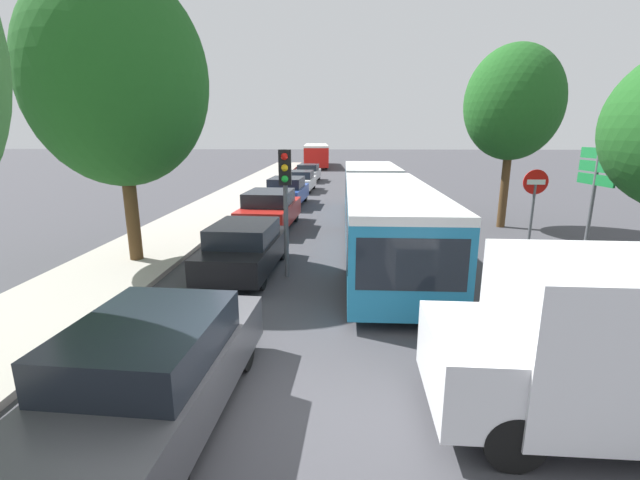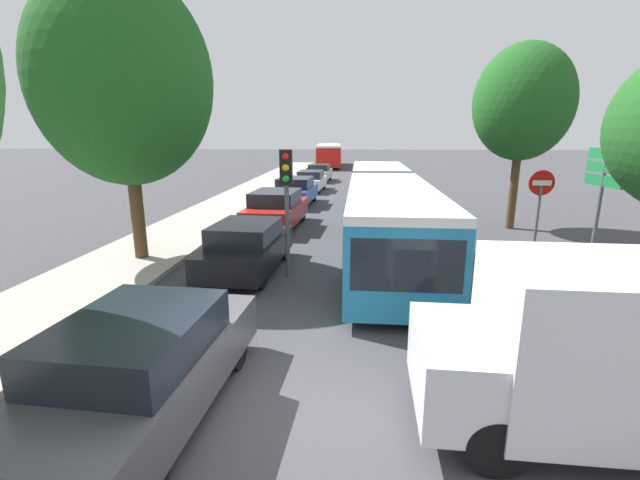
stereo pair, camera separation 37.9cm
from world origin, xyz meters
The scene contains 15 objects.
ground_plane centered at (0.00, 0.00, 0.00)m, with size 200.00×200.00×0.00m, color #3D3D42.
kerb_strip_left centered at (-5.67, 22.73, 0.07)m, with size 3.20×55.47×0.14m, color #9E998E.
articulated_bus centered at (2.12, 10.23, 1.35)m, with size 2.57×15.79×2.34m.
city_bus_rear centered at (-1.97, 45.47, 1.45)m, with size 3.20×11.80×2.51m.
queued_car_graphite centered at (-1.76, -0.26, 0.77)m, with size 2.11×4.47×1.52m.
queued_car_black centered at (-1.93, 6.13, 0.72)m, with size 1.98×4.19×1.42m.
queued_car_red centered at (-2.14, 11.92, 0.78)m, with size 2.15×4.55×1.54m.
queued_car_blue centered at (-2.12, 17.71, 0.76)m, with size 2.09×4.42×1.50m.
queued_car_white centered at (-1.87, 23.57, 0.69)m, with size 1.89×4.00×1.36m.
queued_car_silver centered at (-1.78, 29.62, 0.70)m, with size 1.91×4.04×1.37m.
traffic_light centered at (-0.73, 5.84, 2.50)m, with size 0.33×0.37×3.40m.
no_entry_sign centered at (6.21, 7.11, 1.88)m, with size 0.70×0.08×2.82m.
direction_sign_post centered at (7.39, 6.34, 2.57)m, with size 0.20×1.40×3.60m.
tree_left_mid centered at (-5.39, 6.87, 5.23)m, with size 4.84×4.84×8.14m.
tree_right_mid centered at (7.42, 12.62, 4.83)m, with size 3.73×3.73×7.16m.
Camera 2 is at (1.02, -5.19, 3.81)m, focal length 24.00 mm.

